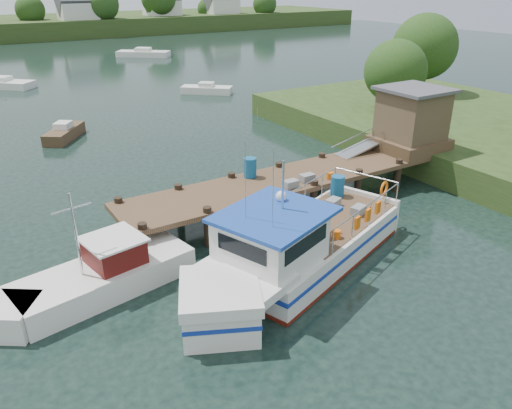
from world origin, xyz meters
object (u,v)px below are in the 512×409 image
work_boat (95,278)px  moored_b (207,89)px  moored_d (1,84)px  dock (373,141)px  moored_rowboat (64,133)px  lobster_boat (293,250)px  moored_far (143,53)px  moored_c (285,104)px

work_boat → moored_b: bearing=46.1°
moored_b → moored_d: size_ratio=0.74×
moored_b → moored_d: (-14.98, 12.34, 0.02)m
dock → moored_rowboat: (-10.90, 15.87, -1.84)m
lobster_boat → moored_d: 40.49m
work_boat → moored_b: 30.63m
lobster_boat → moored_far: bearing=55.0°
lobster_boat → moored_far: lobster_boat is taller
dock → moored_far: 48.29m
moored_rowboat → moored_d: moored_rowboat is taller
moored_c → moored_far: bearing=64.4°
moored_far → moored_b: 24.77m
moored_b → moored_c: (2.67, -8.15, -0.00)m
dock → moored_b: bearing=82.9°
moored_b → moored_c: moored_b is taller
work_boat → moored_c: work_boat is taller
moored_far → moored_rowboat: bearing=-94.6°
lobster_boat → moored_d: (-4.10, 40.28, -0.55)m
lobster_boat → moored_d: bearing=75.9°
moored_rowboat → moored_d: size_ratio=0.65×
dock → lobster_boat: 9.32m
lobster_boat → moored_c: lobster_boat is taller
dock → moored_d: bearing=108.7°
dock → moored_c: bearing=69.8°
work_boat → moored_b: work_boat is taller
work_boat → moored_rowboat: 18.37m
dock → lobster_boat: size_ratio=1.59×
moored_far → moored_d: moored_far is taller
dock → moored_c: (5.57, 15.16, -1.89)m
moored_rowboat → moored_c: size_ratio=0.60×
work_boat → moored_c: 26.19m
work_boat → dock: bearing=-1.3°
dock → moored_b: size_ratio=3.87×
dock → moored_d: dock is taller
lobster_boat → work_boat: (-6.03, 2.41, -0.36)m
dock → moored_b: dock is taller
lobster_boat → moored_c: size_ratio=1.69×
dock → moored_far: (6.23, 47.85, -1.82)m
dock → work_boat: bearing=-171.0°
dock → moored_rowboat: size_ratio=4.45×
moored_far → moored_b: bearing=-74.2°
work_boat → moored_d: (1.93, 37.87, -0.19)m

